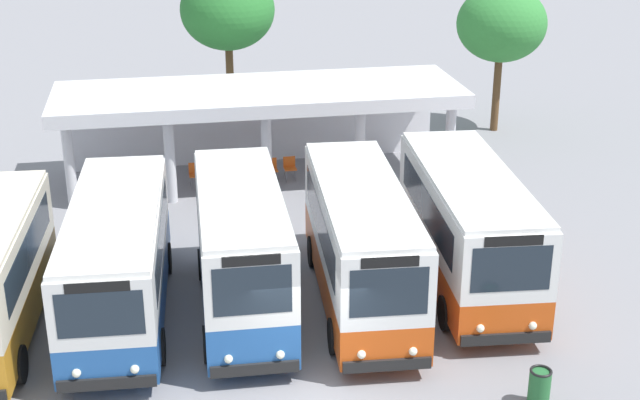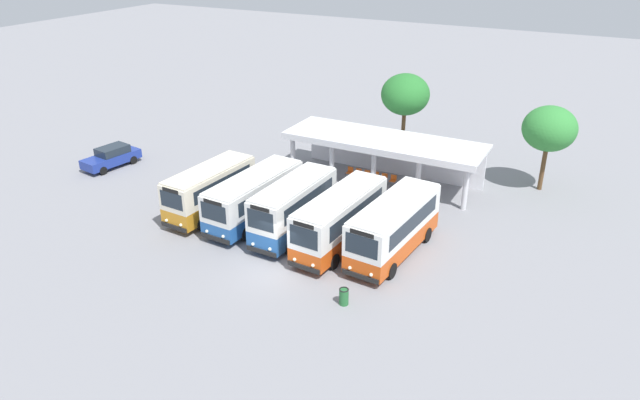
# 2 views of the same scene
# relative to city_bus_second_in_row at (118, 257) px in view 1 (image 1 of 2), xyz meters

# --- Properties ---
(ground_plane) EXTENTS (180.00, 180.00, 0.00)m
(ground_plane) POSITION_rel_city_bus_second_in_row_xyz_m (4.25, -4.60, -1.73)
(ground_plane) COLOR gray
(city_bus_second_in_row) EXTENTS (2.71, 8.06, 3.11)m
(city_bus_second_in_row) POSITION_rel_city_bus_second_in_row_xyz_m (0.00, 0.00, 0.00)
(city_bus_second_in_row) COLOR black
(city_bus_second_in_row) RESTS_ON ground
(city_bus_middle_cream) EXTENTS (2.38, 7.17, 3.44)m
(city_bus_middle_cream) POSITION_rel_city_bus_second_in_row_xyz_m (3.12, -0.43, 0.16)
(city_bus_middle_cream) COLOR black
(city_bus_middle_cream) RESTS_ON ground
(city_bus_fourth_amber) EXTENTS (2.67, 8.02, 3.32)m
(city_bus_fourth_amber) POSITION_rel_city_bus_second_in_row_xyz_m (6.25, -0.41, 0.10)
(city_bus_fourth_amber) COLOR black
(city_bus_fourth_amber) RESTS_ON ground
(city_bus_fifth_blue) EXTENTS (2.94, 7.99, 3.29)m
(city_bus_fifth_blue) POSITION_rel_city_bus_second_in_row_xyz_m (9.37, 0.16, 0.09)
(city_bus_fifth_blue) COLOR black
(city_bus_fifth_blue) RESTS_ON ground
(terminal_canopy) EXTENTS (14.50, 4.66, 3.40)m
(terminal_canopy) POSITION_rel_city_bus_second_in_row_xyz_m (4.82, 10.21, 0.82)
(terminal_canopy) COLOR silver
(terminal_canopy) RESTS_ON ground
(waiting_chair_end_by_column) EXTENTS (0.45, 0.45, 0.86)m
(waiting_chair_end_by_column) POSITION_rel_city_bus_second_in_row_xyz_m (2.39, 9.22, -1.20)
(waiting_chair_end_by_column) COLOR slate
(waiting_chair_end_by_column) RESTS_ON ground
(waiting_chair_second_from_end) EXTENTS (0.45, 0.45, 0.86)m
(waiting_chair_second_from_end) POSITION_rel_city_bus_second_in_row_xyz_m (3.07, 9.22, -1.20)
(waiting_chair_second_from_end) COLOR slate
(waiting_chair_second_from_end) RESTS_ON ground
(waiting_chair_middle_seat) EXTENTS (0.45, 0.45, 0.86)m
(waiting_chair_middle_seat) POSITION_rel_city_bus_second_in_row_xyz_m (3.76, 9.22, -1.20)
(waiting_chair_middle_seat) COLOR slate
(waiting_chair_middle_seat) RESTS_ON ground
(waiting_chair_fourth_seat) EXTENTS (0.45, 0.45, 0.86)m
(waiting_chair_fourth_seat) POSITION_rel_city_bus_second_in_row_xyz_m (4.45, 9.26, -1.20)
(waiting_chair_fourth_seat) COLOR slate
(waiting_chair_fourth_seat) RESTS_ON ground
(waiting_chair_fifth_seat) EXTENTS (0.45, 0.45, 0.86)m
(waiting_chair_fifth_seat) POSITION_rel_city_bus_second_in_row_xyz_m (5.14, 9.24, -1.20)
(waiting_chair_fifth_seat) COLOR slate
(waiting_chair_fifth_seat) RESTS_ON ground
(waiting_chair_far_end_seat) EXTENTS (0.45, 0.45, 0.86)m
(waiting_chair_far_end_seat) POSITION_rel_city_bus_second_in_row_xyz_m (5.83, 9.28, -1.20)
(waiting_chair_far_end_seat) COLOR slate
(waiting_chair_far_end_seat) RESTS_ON ground
(roadside_tree_behind_canopy) EXTENTS (3.83, 3.83, 6.87)m
(roadside_tree_behind_canopy) POSITION_rel_city_bus_second_in_row_xyz_m (4.25, 15.26, 3.49)
(roadside_tree_behind_canopy) COLOR brown
(roadside_tree_behind_canopy) RESTS_ON ground
(roadside_tree_east_of_canopy) EXTENTS (3.70, 3.70, 6.15)m
(roadside_tree_east_of_canopy) POSITION_rel_city_bus_second_in_row_xyz_m (15.39, 13.73, 2.83)
(roadside_tree_east_of_canopy) COLOR brown
(roadside_tree_east_of_canopy) RESTS_ON ground
(litter_bin_apron) EXTENTS (0.49, 0.49, 0.90)m
(litter_bin_apron) POSITION_rel_city_bus_second_in_row_xyz_m (9.06, -5.69, -1.27)
(litter_bin_apron) COLOR #266633
(litter_bin_apron) RESTS_ON ground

